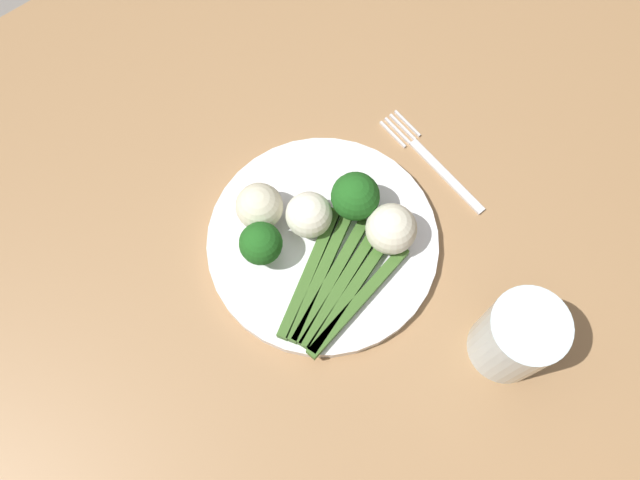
{
  "coord_description": "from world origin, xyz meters",
  "views": [
    {
      "loc": [
        -0.16,
        -0.21,
        1.44
      ],
      "look_at": [
        -0.0,
        -0.01,
        0.77
      ],
      "focal_mm": 36.16,
      "sensor_mm": 36.0,
      "label": 1
    }
  ],
  "objects_px": {
    "plate": "(320,244)",
    "cauliflower_near_fork": "(307,216)",
    "cauliflower_left": "(391,229)",
    "cauliflower_back": "(259,207)",
    "broccoli_back_right": "(261,244)",
    "dining_table": "(320,268)",
    "fork": "(432,161)",
    "water_glass": "(517,337)",
    "asparagus_bundle": "(336,284)",
    "broccoli_front": "(354,195)"
  },
  "relations": [
    {
      "from": "broccoli_back_right",
      "to": "fork",
      "type": "distance_m",
      "value": 0.24
    },
    {
      "from": "plate",
      "to": "cauliflower_near_fork",
      "type": "height_order",
      "value": "cauliflower_near_fork"
    },
    {
      "from": "water_glass",
      "to": "dining_table",
      "type": "bearing_deg",
      "value": 109.75
    },
    {
      "from": "broccoli_back_right",
      "to": "water_glass",
      "type": "distance_m",
      "value": 0.28
    },
    {
      "from": "fork",
      "to": "water_glass",
      "type": "height_order",
      "value": "water_glass"
    },
    {
      "from": "cauliflower_near_fork",
      "to": "cauliflower_back",
      "type": "bearing_deg",
      "value": 129.66
    },
    {
      "from": "cauliflower_near_fork",
      "to": "broccoli_back_right",
      "type": "bearing_deg",
      "value": 177.19
    },
    {
      "from": "cauliflower_left",
      "to": "dining_table",
      "type": "bearing_deg",
      "value": 139.42
    },
    {
      "from": "cauliflower_left",
      "to": "water_glass",
      "type": "relative_size",
      "value": 0.55
    },
    {
      "from": "broccoli_front",
      "to": "fork",
      "type": "xyz_separation_m",
      "value": [
        0.12,
        -0.01,
        -0.05
      ]
    },
    {
      "from": "asparagus_bundle",
      "to": "water_glass",
      "type": "xyz_separation_m",
      "value": [
        0.1,
        -0.16,
        0.03
      ]
    },
    {
      "from": "water_glass",
      "to": "asparagus_bundle",
      "type": "bearing_deg",
      "value": 121.97
    },
    {
      "from": "cauliflower_left",
      "to": "water_glass",
      "type": "height_order",
      "value": "water_glass"
    },
    {
      "from": "cauliflower_left",
      "to": "cauliflower_near_fork",
      "type": "height_order",
      "value": "cauliflower_left"
    },
    {
      "from": "cauliflower_left",
      "to": "broccoli_back_right",
      "type": "bearing_deg",
      "value": 149.35
    },
    {
      "from": "asparagus_bundle",
      "to": "cauliflower_back",
      "type": "bearing_deg",
      "value": 75.01
    },
    {
      "from": "plate",
      "to": "broccoli_front",
      "type": "distance_m",
      "value": 0.07
    },
    {
      "from": "broccoli_back_right",
      "to": "cauliflower_left",
      "type": "xyz_separation_m",
      "value": [
        0.12,
        -0.07,
        -0.0
      ]
    },
    {
      "from": "asparagus_bundle",
      "to": "cauliflower_near_fork",
      "type": "distance_m",
      "value": 0.08
    },
    {
      "from": "broccoli_front",
      "to": "cauliflower_near_fork",
      "type": "relative_size",
      "value": 1.27
    },
    {
      "from": "cauliflower_left",
      "to": "cauliflower_near_fork",
      "type": "xyz_separation_m",
      "value": [
        -0.06,
        0.07,
        -0.0
      ]
    },
    {
      "from": "plate",
      "to": "cauliflower_left",
      "type": "bearing_deg",
      "value": -35.37
    },
    {
      "from": "plate",
      "to": "broccoli_back_right",
      "type": "xyz_separation_m",
      "value": [
        -0.06,
        0.03,
        0.04
      ]
    },
    {
      "from": "broccoli_back_right",
      "to": "cauliflower_near_fork",
      "type": "bearing_deg",
      "value": -2.81
    },
    {
      "from": "dining_table",
      "to": "broccoli_front",
      "type": "xyz_separation_m",
      "value": [
        0.05,
        0.0,
        0.15
      ]
    },
    {
      "from": "plate",
      "to": "broccoli_back_right",
      "type": "bearing_deg",
      "value": 154.98
    },
    {
      "from": "broccoli_back_right",
      "to": "cauliflower_near_fork",
      "type": "xyz_separation_m",
      "value": [
        0.06,
        -0.0,
        -0.01
      ]
    },
    {
      "from": "broccoli_back_right",
      "to": "cauliflower_left",
      "type": "bearing_deg",
      "value": -30.65
    },
    {
      "from": "cauliflower_back",
      "to": "fork",
      "type": "height_order",
      "value": "cauliflower_back"
    },
    {
      "from": "plate",
      "to": "broccoli_front",
      "type": "relative_size",
      "value": 3.97
    },
    {
      "from": "dining_table",
      "to": "plate",
      "type": "bearing_deg",
      "value": -123.82
    },
    {
      "from": "asparagus_bundle",
      "to": "cauliflower_near_fork",
      "type": "bearing_deg",
      "value": 53.03
    },
    {
      "from": "cauliflower_back",
      "to": "cauliflower_left",
      "type": "bearing_deg",
      "value": -49.1
    },
    {
      "from": "asparagus_bundle",
      "to": "cauliflower_near_fork",
      "type": "relative_size",
      "value": 3.3
    },
    {
      "from": "fork",
      "to": "water_glass",
      "type": "relative_size",
      "value": 1.61
    },
    {
      "from": "cauliflower_back",
      "to": "broccoli_front",
      "type": "bearing_deg",
      "value": -33.55
    },
    {
      "from": "broccoli_front",
      "to": "cauliflower_left",
      "type": "height_order",
      "value": "broccoli_front"
    },
    {
      "from": "water_glass",
      "to": "fork",
      "type": "bearing_deg",
      "value": 67.37
    },
    {
      "from": "cauliflower_near_fork",
      "to": "water_glass",
      "type": "bearing_deg",
      "value": -71.17
    },
    {
      "from": "cauliflower_left",
      "to": "broccoli_front",
      "type": "bearing_deg",
      "value": 99.94
    },
    {
      "from": "dining_table",
      "to": "cauliflower_near_fork",
      "type": "xyz_separation_m",
      "value": [
        -0.0,
        0.02,
        0.14
      ]
    },
    {
      "from": "cauliflower_back",
      "to": "fork",
      "type": "bearing_deg",
      "value": -17.39
    },
    {
      "from": "cauliflower_left",
      "to": "fork",
      "type": "distance_m",
      "value": 0.13
    },
    {
      "from": "cauliflower_left",
      "to": "asparagus_bundle",
      "type": "bearing_deg",
      "value": -175.63
    },
    {
      "from": "asparagus_bundle",
      "to": "broccoli_front",
      "type": "bearing_deg",
      "value": 17.55
    },
    {
      "from": "dining_table",
      "to": "cauliflower_back",
      "type": "height_order",
      "value": "cauliflower_back"
    },
    {
      "from": "dining_table",
      "to": "fork",
      "type": "xyz_separation_m",
      "value": [
        0.17,
        -0.0,
        0.1
      ]
    },
    {
      "from": "broccoli_back_right",
      "to": "cauliflower_back",
      "type": "bearing_deg",
      "value": 56.26
    },
    {
      "from": "asparagus_bundle",
      "to": "cauliflower_left",
      "type": "xyz_separation_m",
      "value": [
        0.08,
        0.01,
        0.02
      ]
    },
    {
      "from": "dining_table",
      "to": "plate",
      "type": "xyz_separation_m",
      "value": [
        -0.0,
        -0.01,
        0.11
      ]
    }
  ]
}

